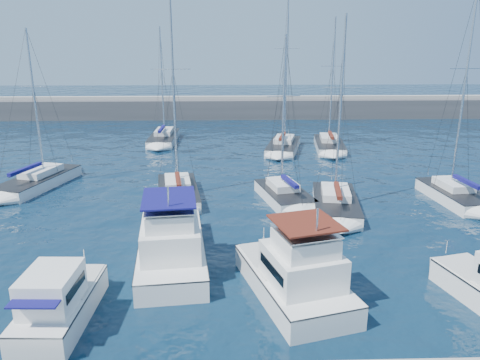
{
  "coord_description": "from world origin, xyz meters",
  "views": [
    {
      "loc": [
        -1.57,
        -24.69,
        12.16
      ],
      "look_at": [
        -0.65,
        5.86,
        3.0
      ],
      "focal_mm": 35.0,
      "sensor_mm": 36.0,
      "label": 1
    }
  ],
  "objects_px": {
    "sailboat_mid_c": "(284,195)",
    "sailboat_back_c": "(329,145)",
    "motor_yacht_stbd_inner": "(296,277)",
    "sailboat_mid_e": "(455,194)",
    "motor_yacht_port_inner": "(171,245)",
    "sailboat_mid_b": "(178,192)",
    "sailboat_back_b": "(283,146)",
    "motor_yacht_port_outer": "(59,304)",
    "sailboat_mid_d": "(335,203)",
    "sailboat_mid_a": "(39,181)",
    "sailboat_back_a": "(164,138)"
  },
  "relations": [
    {
      "from": "motor_yacht_port_outer",
      "to": "sailboat_back_b",
      "type": "bearing_deg",
      "value": 69.58
    },
    {
      "from": "sailboat_mid_c",
      "to": "sailboat_back_c",
      "type": "xyz_separation_m",
      "value": [
        7.43,
        18.05,
        0.0
      ]
    },
    {
      "from": "motor_yacht_stbd_inner",
      "to": "sailboat_mid_e",
      "type": "distance_m",
      "value": 20.21
    },
    {
      "from": "sailboat_mid_a",
      "to": "sailboat_back_a",
      "type": "xyz_separation_m",
      "value": [
        8.48,
        18.19,
        0.0
      ]
    },
    {
      "from": "motor_yacht_port_inner",
      "to": "sailboat_mid_a",
      "type": "xyz_separation_m",
      "value": [
        -13.12,
        14.95,
        -0.63
      ]
    },
    {
      "from": "sailboat_mid_c",
      "to": "sailboat_back_a",
      "type": "relative_size",
      "value": 0.92
    },
    {
      "from": "sailboat_back_b",
      "to": "motor_yacht_port_inner",
      "type": "bearing_deg",
      "value": -95.39
    },
    {
      "from": "motor_yacht_port_outer",
      "to": "sailboat_back_a",
      "type": "bearing_deg",
      "value": 92.6
    },
    {
      "from": "sailboat_back_a",
      "to": "sailboat_back_c",
      "type": "distance_m",
      "value": 20.23
    },
    {
      "from": "motor_yacht_port_outer",
      "to": "sailboat_mid_e",
      "type": "relative_size",
      "value": 0.38
    },
    {
      "from": "motor_yacht_port_inner",
      "to": "sailboat_mid_c",
      "type": "relative_size",
      "value": 0.79
    },
    {
      "from": "sailboat_mid_b",
      "to": "motor_yacht_port_outer",
      "type": "bearing_deg",
      "value": -109.97
    },
    {
      "from": "sailboat_mid_b",
      "to": "sailboat_mid_e",
      "type": "relative_size",
      "value": 0.99
    },
    {
      "from": "motor_yacht_port_inner",
      "to": "sailboat_mid_d",
      "type": "relative_size",
      "value": 0.71
    },
    {
      "from": "motor_yacht_port_inner",
      "to": "motor_yacht_port_outer",
      "type": "bearing_deg",
      "value": -133.76
    },
    {
      "from": "sailboat_mid_e",
      "to": "sailboat_back_a",
      "type": "distance_m",
      "value": 34.51
    },
    {
      "from": "motor_yacht_port_outer",
      "to": "sailboat_mid_d",
      "type": "xyz_separation_m",
      "value": [
        15.57,
        14.08,
        -0.43
      ]
    },
    {
      "from": "motor_yacht_port_inner",
      "to": "sailboat_mid_b",
      "type": "distance_m",
      "value": 11.52
    },
    {
      "from": "motor_yacht_port_inner",
      "to": "sailboat_back_c",
      "type": "bearing_deg",
      "value": 55.95
    },
    {
      "from": "motor_yacht_port_inner",
      "to": "sailboat_mid_d",
      "type": "xyz_separation_m",
      "value": [
        11.21,
        8.4,
        -0.62
      ]
    },
    {
      "from": "motor_yacht_stbd_inner",
      "to": "sailboat_mid_e",
      "type": "xyz_separation_m",
      "value": [
        14.59,
        13.97,
        -0.58
      ]
    },
    {
      "from": "sailboat_mid_e",
      "to": "sailboat_back_a",
      "type": "xyz_separation_m",
      "value": [
        -25.71,
        23.01,
        -0.05
      ]
    },
    {
      "from": "sailboat_mid_d",
      "to": "sailboat_back_a",
      "type": "xyz_separation_m",
      "value": [
        -15.85,
        24.74,
        -0.01
      ]
    },
    {
      "from": "motor_yacht_stbd_inner",
      "to": "sailboat_mid_d",
      "type": "height_order",
      "value": "sailboat_mid_d"
    },
    {
      "from": "motor_yacht_port_inner",
      "to": "sailboat_mid_b",
      "type": "xyz_separation_m",
      "value": [
        -0.77,
        11.48,
        -0.59
      ]
    },
    {
      "from": "sailboat_back_a",
      "to": "sailboat_mid_c",
      "type": "bearing_deg",
      "value": -61.04
    },
    {
      "from": "sailboat_mid_d",
      "to": "sailboat_back_c",
      "type": "height_order",
      "value": "sailboat_back_c"
    },
    {
      "from": "motor_yacht_port_outer",
      "to": "sailboat_back_c",
      "type": "distance_m",
      "value": 39.36
    },
    {
      "from": "motor_yacht_port_outer",
      "to": "sailboat_mid_b",
      "type": "xyz_separation_m",
      "value": [
        3.59,
        17.15,
        -0.4
      ]
    },
    {
      "from": "sailboat_mid_d",
      "to": "sailboat_back_b",
      "type": "distance_m",
      "value": 19.69
    },
    {
      "from": "sailboat_mid_a",
      "to": "sailboat_mid_d",
      "type": "bearing_deg",
      "value": 0.67
    },
    {
      "from": "motor_yacht_stbd_inner",
      "to": "sailboat_mid_a",
      "type": "bearing_deg",
      "value": 120.42
    },
    {
      "from": "motor_yacht_stbd_inner",
      "to": "sailboat_mid_d",
      "type": "relative_size",
      "value": 0.59
    },
    {
      "from": "sailboat_back_a",
      "to": "sailboat_back_b",
      "type": "relative_size",
      "value": 0.77
    },
    {
      "from": "sailboat_mid_b",
      "to": "sailboat_back_a",
      "type": "distance_m",
      "value": 22.01
    },
    {
      "from": "sailboat_mid_a",
      "to": "sailboat_back_a",
      "type": "bearing_deg",
      "value": 80.73
    },
    {
      "from": "sailboat_mid_b",
      "to": "sailboat_back_a",
      "type": "xyz_separation_m",
      "value": [
        -3.87,
        21.66,
        -0.03
      ]
    },
    {
      "from": "sailboat_back_c",
      "to": "sailboat_mid_b",
      "type": "bearing_deg",
      "value": -125.96
    },
    {
      "from": "sailboat_mid_d",
      "to": "sailboat_back_c",
      "type": "xyz_separation_m",
      "value": [
        3.85,
        20.16,
        0.01
      ]
    },
    {
      "from": "motor_yacht_port_inner",
      "to": "sailboat_back_b",
      "type": "height_order",
      "value": "sailboat_back_b"
    },
    {
      "from": "sailboat_mid_c",
      "to": "sailboat_back_c",
      "type": "bearing_deg",
      "value": 54.45
    },
    {
      "from": "sailboat_mid_e",
      "to": "sailboat_back_b",
      "type": "xyz_separation_m",
      "value": [
        -11.4,
        17.9,
        0.0
      ]
    },
    {
      "from": "motor_yacht_stbd_inner",
      "to": "sailboat_back_b",
      "type": "relative_size",
      "value": 0.46
    },
    {
      "from": "motor_yacht_stbd_inner",
      "to": "sailboat_back_c",
      "type": "distance_m",
      "value": 33.53
    },
    {
      "from": "motor_yacht_port_outer",
      "to": "motor_yacht_stbd_inner",
      "type": "xyz_separation_m",
      "value": [
        10.85,
        1.83,
        0.19
      ]
    },
    {
      "from": "motor_yacht_port_inner",
      "to": "sailboat_back_a",
      "type": "xyz_separation_m",
      "value": [
        -4.63,
        33.14,
        -0.63
      ]
    },
    {
      "from": "sailboat_mid_e",
      "to": "sailboat_back_c",
      "type": "relative_size",
      "value": 1.09
    },
    {
      "from": "sailboat_back_c",
      "to": "sailboat_mid_d",
      "type": "bearing_deg",
      "value": -93.95
    },
    {
      "from": "motor_yacht_stbd_inner",
      "to": "sailboat_mid_e",
      "type": "bearing_deg",
      "value": 27.97
    },
    {
      "from": "sailboat_mid_d",
      "to": "motor_yacht_port_outer",
      "type": "bearing_deg",
      "value": -129.17
    }
  ]
}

